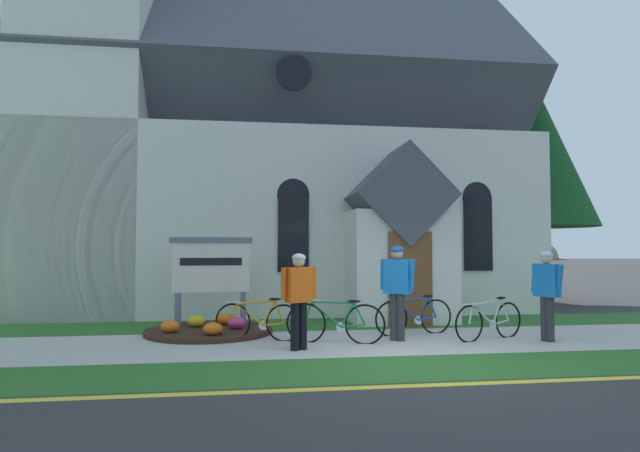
{
  "coord_description": "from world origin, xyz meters",
  "views": [
    {
      "loc": [
        -2.58,
        -7.69,
        1.72
      ],
      "look_at": [
        -1.04,
        3.28,
        2.19
      ],
      "focal_mm": 29.69,
      "sensor_mm": 36.0,
      "label": 1
    }
  ],
  "objects": [
    {
      "name": "bicycle_silver",
      "position": [
        -2.33,
        2.33,
        0.37
      ],
      "size": [
        1.63,
        0.57,
        0.82
      ],
      "color": "black",
      "rests_on": "ground"
    },
    {
      "name": "curb_paint_stripe",
      "position": [
        -1.43,
        -1.22,
        0.0
      ],
      "size": [
        28.0,
        0.16,
        0.01
      ],
      "primitive_type": "cube",
      "color": "yellow",
      "rests_on": "ground"
    },
    {
      "name": "church_lawn",
      "position": [
        -1.43,
        4.27,
        0.0
      ],
      "size": [
        24.0,
        2.01,
        0.01
      ],
      "primitive_type": "cube",
      "color": "#2D6628",
      "rests_on": "ground"
    },
    {
      "name": "flower_bed",
      "position": [
        -3.31,
        3.24,
        0.08
      ],
      "size": [
        2.54,
        2.54,
        0.34
      ],
      "color": "#382319",
      "rests_on": "ground"
    },
    {
      "name": "ground",
      "position": [
        0.0,
        4.0,
        0.0
      ],
      "size": [
        140.0,
        140.0,
        0.0
      ],
      "primitive_type": "plane",
      "color": "#333335"
    },
    {
      "name": "distant_hill",
      "position": [
        1.22,
        78.87,
        0.0
      ],
      "size": [
        98.2,
        43.39,
        20.74
      ],
      "primitive_type": "ellipsoid",
      "color": "#847A5B",
      "rests_on": "ground"
    },
    {
      "name": "bicycle_black",
      "position": [
        -0.96,
        1.83,
        0.38
      ],
      "size": [
        1.75,
        0.56,
        0.81
      ],
      "color": "black",
      "rests_on": "ground"
    },
    {
      "name": "cyclist_in_white_jersey",
      "position": [
        0.22,
        1.9,
        1.05
      ],
      "size": [
        0.53,
        0.57,
        1.77
      ],
      "color": "#2D2D33",
      "rests_on": "ground"
    },
    {
      "name": "sidewalk_slab",
      "position": [
        -1.43,
        1.91,
        0.01
      ],
      "size": [
        32.0,
        2.71,
        0.01
      ],
      "primitive_type": "cube",
      "color": "#B7B5AD",
      "rests_on": "ground"
    },
    {
      "name": "cyclist_in_green_jersey",
      "position": [
        2.94,
        1.45,
        0.98
      ],
      "size": [
        0.39,
        0.72,
        1.67
      ],
      "color": "#2D2D33",
      "rests_on": "ground"
    },
    {
      "name": "grass_verge",
      "position": [
        -1.43,
        -0.26,
        0.0
      ],
      "size": [
        32.0,
        1.63,
        0.01
      ],
      "primitive_type": "cube",
      "color": "#2D6628",
      "rests_on": "ground"
    },
    {
      "name": "church_sign",
      "position": [
        -3.31,
        3.69,
        1.28
      ],
      "size": [
        1.72,
        0.19,
        1.96
      ],
      "color": "slate",
      "rests_on": "ground"
    },
    {
      "name": "cyclist_in_yellow_jersey",
      "position": [
        -1.69,
        1.26,
        0.95
      ],
      "size": [
        0.62,
        0.39,
        1.64
      ],
      "color": "black",
      "rests_on": "ground"
    },
    {
      "name": "bicycle_blue",
      "position": [
        1.98,
        1.8,
        0.36
      ],
      "size": [
        1.62,
        0.68,
        0.82
      ],
      "color": "black",
      "rests_on": "ground"
    },
    {
      "name": "church_building",
      "position": [
        -1.84,
        10.3,
        4.89
      ],
      "size": [
        14.16,
        12.58,
        14.2
      ],
      "color": "silver",
      "rests_on": "ground"
    },
    {
      "name": "roadside_conifer",
      "position": [
        7.01,
        8.55,
        4.74
      ],
      "size": [
        3.71,
        3.71,
        7.07
      ],
      "color": "#3D2D1E",
      "rests_on": "ground"
    },
    {
      "name": "bicycle_green",
      "position": [
        0.76,
        2.56,
        0.37
      ],
      "size": [
        1.69,
        0.38,
        0.8
      ],
      "color": "black",
      "rests_on": "ground"
    }
  ]
}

